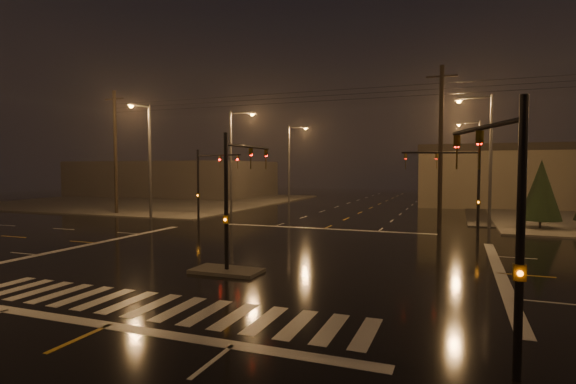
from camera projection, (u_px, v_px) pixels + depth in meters
name	position (u px, v px, depth m)	size (l,w,h in m)	color
ground	(264.00, 256.00, 23.06)	(140.00, 140.00, 0.00)	black
sidewalk_nw	(153.00, 201.00, 61.70)	(36.00, 36.00, 0.12)	#484540
median_island	(227.00, 271.00, 19.32)	(3.00, 1.60, 0.15)	#484540
crosswalk	(153.00, 305.00, 14.65)	(15.00, 2.60, 0.01)	beige
stop_bar_near	(108.00, 325.00, 12.79)	(16.00, 0.50, 0.01)	beige
stop_bar_far	(324.00, 229.00, 33.32)	(16.00, 0.50, 0.01)	beige
commercial_block	(174.00, 179.00, 74.54)	(30.00, 18.00, 5.60)	#443F3C
signal_mast_median	(236.00, 185.00, 19.99)	(0.25, 4.59, 6.00)	black
signal_mast_ne	(462.00, 179.00, 28.95)	(4.84, 1.86, 6.00)	black
signal_mast_nw	(206.00, 177.00, 35.69)	(4.84, 1.86, 6.00)	black
signal_mast_se	(503.00, 202.00, 10.13)	(1.55, 3.87, 6.00)	black
streetlight_1	(234.00, 155.00, 43.52)	(2.77, 0.32, 10.00)	#38383A
streetlight_2	(291.00, 158.00, 58.46)	(2.77, 0.32, 10.00)	#38383A
streetlight_3	(486.00, 151.00, 33.72)	(2.77, 0.32, 10.00)	#38383A
streetlight_4	(476.00, 157.00, 52.39)	(2.77, 0.32, 10.00)	#38383A
streetlight_5	(147.00, 153.00, 38.87)	(0.32, 2.77, 10.00)	#38383A
utility_pole_0	(115.00, 152.00, 43.61)	(2.20, 0.32, 12.00)	black
utility_pole_1	(441.00, 146.00, 32.96)	(2.20, 0.32, 12.00)	black
conifer_0	(541.00, 190.00, 32.76)	(2.84, 2.84, 5.14)	black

